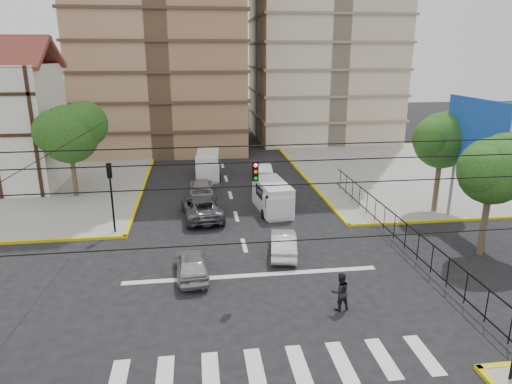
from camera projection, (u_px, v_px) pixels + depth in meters
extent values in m
plane|color=black|center=(255.00, 287.00, 22.10)|extent=(160.00, 160.00, 0.00)
cube|color=gray|center=(435.00, 170.00, 43.58)|extent=(26.00, 26.00, 0.15)
cube|color=silver|center=(277.00, 368.00, 16.42)|extent=(12.00, 2.40, 0.01)
cube|color=silver|center=(252.00, 275.00, 23.24)|extent=(13.00, 0.40, 0.01)
cylinder|color=slate|center=(488.00, 206.00, 27.11)|extent=(0.20, 0.20, 4.00)
cylinder|color=slate|center=(451.00, 187.00, 30.90)|extent=(0.20, 0.20, 4.00)
cube|color=silver|center=(477.00, 133.00, 27.84)|extent=(0.25, 6.00, 4.00)
cube|color=blue|center=(474.00, 133.00, 27.81)|extent=(0.08, 6.20, 4.20)
cylinder|color=#473828|center=(485.00, 219.00, 25.04)|extent=(0.36, 0.36, 4.20)
sphere|color=#194112|center=(492.00, 171.00, 24.24)|extent=(3.60, 3.60, 3.60)
sphere|color=#194112|center=(506.00, 159.00, 24.48)|extent=(2.88, 2.88, 2.88)
sphere|color=#194112|center=(484.00, 169.00, 23.81)|extent=(2.70, 2.70, 2.70)
cylinder|color=#473828|center=(437.00, 182.00, 31.76)|extent=(0.36, 0.36, 4.48)
sphere|color=#194112|center=(442.00, 141.00, 30.90)|extent=(3.80, 3.80, 3.80)
sphere|color=#194112|center=(454.00, 131.00, 31.14)|extent=(3.04, 3.04, 3.04)
sphere|color=#194112|center=(434.00, 139.00, 30.47)|extent=(2.85, 2.85, 2.85)
cylinder|color=#473828|center=(74.00, 171.00, 35.11)|extent=(0.36, 0.36, 4.20)
sphere|color=#194112|center=(69.00, 134.00, 34.26)|extent=(4.40, 4.40, 4.40)
sphere|color=#194112|center=(84.00, 124.00, 34.49)|extent=(3.52, 3.52, 3.52)
sphere|color=#194112|center=(55.00, 132.00, 33.80)|extent=(3.30, 3.30, 3.30)
cylinder|color=black|center=(113.00, 205.00, 27.94)|extent=(0.12, 0.12, 3.50)
cube|color=black|center=(109.00, 171.00, 27.29)|extent=(0.28, 0.22, 0.90)
sphere|color=#FF0C0C|center=(109.00, 166.00, 27.20)|extent=(0.17, 0.17, 0.17)
cube|color=black|center=(255.00, 171.00, 20.40)|extent=(0.28, 0.22, 0.90)
cylinder|color=black|center=(301.00, 240.00, 11.74)|extent=(18.00, 0.03, 0.03)
cube|color=silver|center=(272.00, 196.00, 32.44)|extent=(2.35, 4.80, 2.13)
cube|color=silver|center=(277.00, 207.00, 30.73)|extent=(1.87, 1.30, 1.48)
cube|color=black|center=(278.00, 201.00, 30.27)|extent=(1.71, 0.29, 0.83)
cylinder|color=black|center=(263.00, 214.00, 31.14)|extent=(0.25, 0.65, 0.65)
cylinder|color=black|center=(288.00, 213.00, 31.37)|extent=(0.25, 0.65, 0.65)
cylinder|color=black|center=(257.00, 200.00, 33.95)|extent=(0.25, 0.65, 0.65)
cylinder|color=black|center=(280.00, 199.00, 34.18)|extent=(0.25, 0.65, 0.65)
cube|color=silver|center=(208.00, 165.00, 41.23)|extent=(2.24, 4.97, 2.23)
cube|color=silver|center=(209.00, 172.00, 39.43)|extent=(1.92, 1.28, 1.55)
cube|color=black|center=(209.00, 167.00, 38.95)|extent=(1.80, 0.21, 0.87)
cylinder|color=black|center=(198.00, 178.00, 39.86)|extent=(0.25, 0.68, 0.68)
cylinder|color=black|center=(219.00, 178.00, 40.10)|extent=(0.25, 0.68, 0.68)
cylinder|color=black|center=(198.00, 170.00, 42.81)|extent=(0.25, 0.68, 0.68)
cylinder|color=black|center=(217.00, 169.00, 43.04)|extent=(0.25, 0.68, 0.68)
imported|color=#AEAEB3|center=(191.00, 264.00, 22.98)|extent=(1.89, 4.03, 1.33)
imported|color=white|center=(283.00, 243.00, 25.54)|extent=(2.01, 4.13, 1.30)
imported|color=#53565A|center=(202.00, 207.00, 31.23)|extent=(3.10, 5.73, 1.53)
imported|color=#B1B1B6|center=(201.00, 186.00, 36.43)|extent=(1.88, 4.42, 1.27)
imported|color=#242427|center=(267.00, 184.00, 37.09)|extent=(1.86, 3.95, 1.31)
imported|color=white|center=(262.00, 170.00, 41.33)|extent=(1.45, 4.07, 1.34)
imported|color=black|center=(340.00, 291.00, 19.92)|extent=(0.97, 0.83, 1.76)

